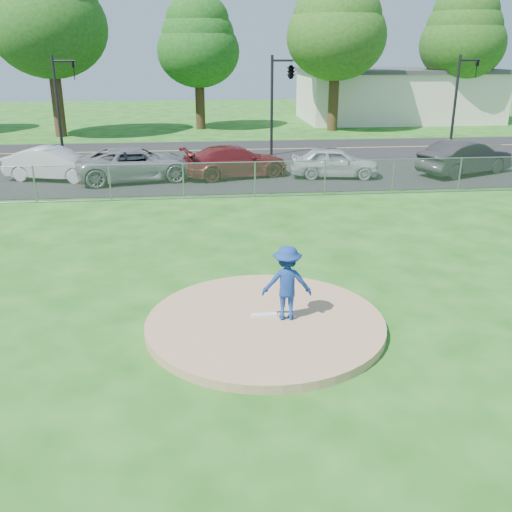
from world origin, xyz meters
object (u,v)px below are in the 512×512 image
(tree_center, at_px, (198,41))
(parked_car_pearl, at_px, (335,162))
(parked_car_charcoal, at_px, (465,157))
(traffic_cone, at_px, (78,175))
(parked_car_darkred, at_px, (236,161))
(tree_right, at_px, (337,23))
(tree_far_right, at_px, (463,33))
(parked_car_gray, at_px, (137,164))
(traffic_signal_center, at_px, (289,73))
(commercial_building, at_px, (397,95))
(tree_left, at_px, (47,12))
(traffic_signal_left, at_px, (61,98))
(parked_car_white, at_px, (54,164))
(pitcher, at_px, (287,283))
(traffic_signal_right, at_px, (460,95))

(tree_center, xyz_separation_m, parked_car_pearl, (6.26, -18.48, -5.74))
(parked_car_charcoal, bearing_deg, traffic_cone, 66.66)
(parked_car_darkred, distance_m, parked_car_pearl, 4.83)
(tree_right, distance_m, traffic_cone, 24.12)
(tree_far_right, height_order, parked_car_gray, tree_far_right)
(parked_car_charcoal, bearing_deg, traffic_signal_center, 27.05)
(commercial_building, height_order, tree_left, tree_left)
(parked_car_gray, bearing_deg, traffic_signal_left, 24.16)
(tree_left, bearing_deg, parked_car_white, -79.12)
(traffic_signal_left, height_order, parked_car_charcoal, traffic_signal_left)
(tree_right, relative_size, pitcher, 6.75)
(parked_car_white, bearing_deg, commercial_building, -32.53)
(traffic_signal_left, height_order, parked_car_gray, traffic_signal_left)
(commercial_building, relative_size, traffic_signal_right, 2.93)
(commercial_building, height_order, traffic_signal_center, traffic_signal_center)
(parked_car_white, distance_m, parked_car_pearl, 13.47)
(traffic_signal_left, bearing_deg, pitcher, -67.16)
(tree_far_right, distance_m, traffic_signal_left, 31.78)
(tree_far_right, relative_size, parked_car_gray, 1.89)
(tree_left, xyz_separation_m, parked_car_gray, (6.75, -15.20, -7.44))
(pitcher, relative_size, parked_car_white, 0.37)
(tree_far_right, height_order, parked_car_darkred, tree_far_right)
(commercial_building, distance_m, tree_right, 10.73)
(parked_car_white, xyz_separation_m, parked_car_charcoal, (20.07, -0.80, 0.06))
(traffic_signal_left, bearing_deg, tree_right, 29.38)
(traffic_cone, xyz_separation_m, parked_car_darkred, (7.40, 0.72, 0.35))
(traffic_signal_left, bearing_deg, parked_car_white, -84.16)
(traffic_signal_left, relative_size, parked_car_white, 1.21)
(tree_left, bearing_deg, pitcher, -69.65)
(commercial_building, bearing_deg, tree_center, -166.76)
(parked_car_darkred, xyz_separation_m, parked_car_charcoal, (11.42, -0.57, 0.07))
(tree_center, bearing_deg, traffic_cone, -107.69)
(parked_car_gray, relative_size, parked_car_darkred, 1.09)
(traffic_signal_left, bearing_deg, tree_left, 103.96)
(pitcher, height_order, parked_car_darkred, pitcher)
(traffic_signal_right, bearing_deg, parked_car_darkred, -156.88)
(parked_car_gray, bearing_deg, parked_car_white, 70.15)
(tree_right, height_order, pitcher, tree_right)
(parked_car_gray, bearing_deg, parked_car_charcoal, -102.80)
(tree_right, height_order, parked_car_pearl, tree_right)
(tree_right, bearing_deg, parked_car_charcoal, -80.04)
(tree_center, bearing_deg, parked_car_gray, -100.12)
(parked_car_darkred, bearing_deg, traffic_signal_center, -45.65)
(tree_far_right, relative_size, traffic_signal_left, 1.92)
(pitcher, bearing_deg, traffic_signal_left, -61.53)
(tree_far_right, relative_size, parked_car_pearl, 2.53)
(parked_car_white, bearing_deg, tree_far_right, -40.87)
(traffic_signal_center, height_order, parked_car_pearl, traffic_signal_center)
(parked_car_white, relative_size, parked_car_darkred, 0.89)
(traffic_signal_left, xyz_separation_m, traffic_cone, (1.83, -6.60, -2.95))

